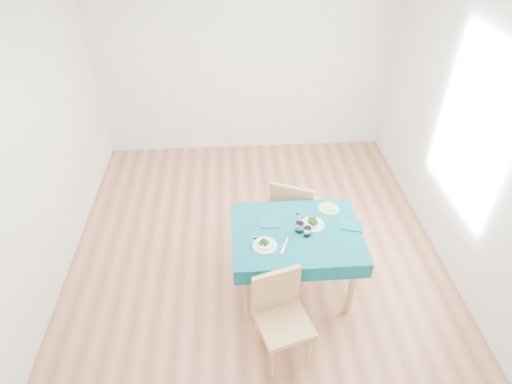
{
  "coord_description": "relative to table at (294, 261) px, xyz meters",
  "views": [
    {
      "loc": [
        -0.22,
        -3.31,
        3.42
      ],
      "look_at": [
        0.0,
        0.0,
        0.85
      ],
      "focal_mm": 30.0,
      "sensor_mm": 36.0,
      "label": 1
    }
  ],
  "objects": [
    {
      "name": "side_plate",
      "position": [
        0.36,
        0.3,
        0.38
      ],
      "size": [
        0.2,
        0.2,
        0.01
      ],
      "primitive_type": "cylinder",
      "color": "#ACE26E",
      "rests_on": "table"
    },
    {
      "name": "bread_slice",
      "position": [
        0.36,
        0.3,
        0.4
      ],
      "size": [
        0.1,
        0.1,
        0.01
      ],
      "primitive_type": "cube",
      "rotation": [
        0.0,
        0.0,
        0.08
      ],
      "color": "beige",
      "rests_on": "side_plate"
    },
    {
      "name": "bowl_far",
      "position": [
        0.16,
        0.08,
        0.41
      ],
      "size": [
        0.21,
        0.21,
        0.07
      ],
      "primitive_type": null,
      "color": "white",
      "rests_on": "table"
    },
    {
      "name": "tumbler_side",
      "position": [
        0.09,
        -0.05,
        0.42
      ],
      "size": [
        0.07,
        0.07,
        0.09
      ],
      "primitive_type": "cylinder",
      "color": "white",
      "rests_on": "table"
    },
    {
      "name": "fork_far",
      "position": [
        0.05,
        0.16,
        0.38
      ],
      "size": [
        0.03,
        0.18,
        0.0
      ],
      "primitive_type": "cube",
      "rotation": [
        0.0,
        0.0,
        0.05
      ],
      "color": "silver",
      "rests_on": "table"
    },
    {
      "name": "knife_near",
      "position": [
        -0.13,
        -0.16,
        0.38
      ],
      "size": [
        0.1,
        0.21,
        0.0
      ],
      "primitive_type": "cube",
      "rotation": [
        0.0,
        0.0,
        -0.38
      ],
      "color": "silver",
      "rests_on": "table"
    },
    {
      "name": "knife_far",
      "position": [
        0.51,
        0.07,
        0.38
      ],
      "size": [
        0.07,
        0.19,
        0.0
      ],
      "primitive_type": "cube",
      "rotation": [
        0.0,
        0.0,
        -0.29
      ],
      "color": "silver",
      "rests_on": "table"
    },
    {
      "name": "chair_near",
      "position": [
        -0.19,
        -0.73,
        0.14
      ],
      "size": [
        0.53,
        0.55,
        1.04
      ],
      "primitive_type": "cube",
      "rotation": [
        0.0,
        0.0,
        0.28
      ],
      "color": "tan",
      "rests_on": "ground"
    },
    {
      "name": "bowl_near",
      "position": [
        -0.3,
        -0.16,
        0.41
      ],
      "size": [
        0.21,
        0.21,
        0.07
      ],
      "primitive_type": null,
      "color": "white",
      "rests_on": "table"
    },
    {
      "name": "chair_far",
      "position": [
        0.11,
        0.75,
        0.2
      ],
      "size": [
        0.62,
        0.64,
        1.15
      ],
      "primitive_type": "cube",
      "rotation": [
        0.0,
        0.0,
        2.75
      ],
      "color": "tan",
      "rests_on": "ground"
    },
    {
      "name": "napkin_near",
      "position": [
        -0.23,
        0.12,
        0.38
      ],
      "size": [
        0.18,
        0.13,
        0.01
      ],
      "primitive_type": "cube",
      "rotation": [
        0.0,
        0.0,
        -0.04
      ],
      "color": "#0C5969",
      "rests_on": "table"
    },
    {
      "name": "napkin_far",
      "position": [
        0.52,
        0.04,
        0.39
      ],
      "size": [
        0.24,
        0.2,
        0.01
      ],
      "primitive_type": "cube",
      "rotation": [
        0.0,
        0.0,
        -0.27
      ],
      "color": "#0C5969",
      "rests_on": "table"
    },
    {
      "name": "tumbler_center",
      "position": [
        0.02,
        0.01,
        0.43
      ],
      "size": [
        0.08,
        0.08,
        0.1
      ],
      "primitive_type": "cylinder",
      "color": "white",
      "rests_on": "table"
    },
    {
      "name": "fork_near",
      "position": [
        -0.39,
        -0.14,
        0.38
      ],
      "size": [
        0.03,
        0.18,
        0.0
      ],
      "primitive_type": "cube",
      "rotation": [
        0.0,
        0.0,
        -0.05
      ],
      "color": "silver",
      "rests_on": "table"
    },
    {
      "name": "room_shell",
      "position": [
        -0.34,
        0.5,
        0.97
      ],
      "size": [
        4.02,
        4.52,
        2.73
      ],
      "color": "brown",
      "rests_on": "ground"
    },
    {
      "name": "table",
      "position": [
        0.0,
        0.0,
        0.0
      ],
      "size": [
        1.17,
        0.89,
        0.76
      ],
      "primitive_type": "cube",
      "color": "#084F5F",
      "rests_on": "ground"
    }
  ]
}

